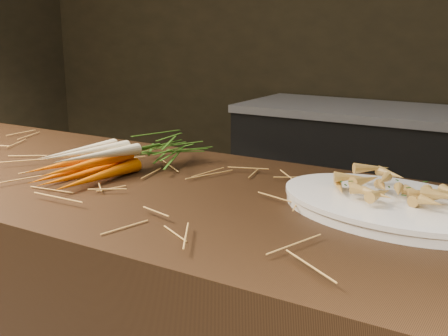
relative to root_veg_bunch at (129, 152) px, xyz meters
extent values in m
cube|color=black|center=(0.30, 1.81, -0.54)|extent=(1.80, 0.60, 0.80)
cube|color=#99999E|center=(0.30, 1.81, -0.12)|extent=(1.82, 0.62, 0.04)
cone|color=#D15700|center=(-0.06, -0.13, -0.03)|extent=(0.05, 0.27, 0.03)
cone|color=#D15700|center=(-0.01, -0.13, -0.03)|extent=(0.07, 0.27, 0.03)
cone|color=#D15700|center=(0.03, -0.14, -0.03)|extent=(0.04, 0.27, 0.03)
cone|color=#D15700|center=(-0.04, -0.14, 0.00)|extent=(0.07, 0.27, 0.03)
cone|color=#D15700|center=(0.01, -0.15, 0.00)|extent=(0.05, 0.27, 0.03)
cone|color=beige|center=(-0.05, -0.12, 0.02)|extent=(0.03, 0.25, 0.04)
cone|color=beige|center=(-0.01, -0.13, 0.02)|extent=(0.06, 0.25, 0.04)
cone|color=beige|center=(0.02, -0.13, 0.02)|extent=(0.05, 0.25, 0.04)
ellipsoid|color=#326216|center=(0.01, 0.09, 0.00)|extent=(0.18, 0.24, 0.09)
camera|label=1|loc=(0.91, -1.04, 0.31)|focal=45.00mm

